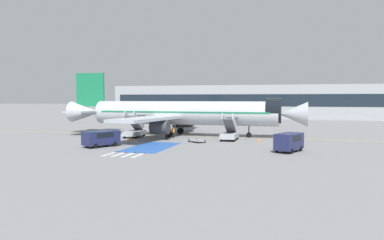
% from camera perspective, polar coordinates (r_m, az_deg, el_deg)
% --- Properties ---
extents(ground_plane, '(600.00, 600.00, 0.00)m').
position_cam_1_polar(ground_plane, '(63.77, -2.27, -2.38)').
color(ground_plane, slate).
extents(apron_leadline_yellow, '(75.28, 0.77, 0.01)m').
position_cam_1_polar(apron_leadline_yellow, '(63.34, -1.23, -2.42)').
color(apron_leadline_yellow, gold).
rests_on(apron_leadline_yellow, ground_plane).
extents(apron_stand_patch_blue, '(5.13, 10.80, 0.01)m').
position_cam_1_polar(apron_stand_patch_blue, '(49.06, -6.26, -4.13)').
color(apron_stand_patch_blue, '#2856A8').
rests_on(apron_stand_patch_blue, ground_plane).
extents(apron_walkway_bar_0, '(0.44, 3.60, 0.01)m').
position_cam_1_polar(apron_walkway_bar_0, '(43.93, -12.45, -5.06)').
color(apron_walkway_bar_0, silver).
rests_on(apron_walkway_bar_0, ground_plane).
extents(apron_walkway_bar_1, '(0.44, 3.60, 0.01)m').
position_cam_1_polar(apron_walkway_bar_1, '(43.39, -11.04, -5.15)').
color(apron_walkway_bar_1, silver).
rests_on(apron_walkway_bar_1, ground_plane).
extents(apron_walkway_bar_2, '(0.44, 3.60, 0.01)m').
position_cam_1_polar(apron_walkway_bar_2, '(42.87, -9.60, -5.24)').
color(apron_walkway_bar_2, silver).
rests_on(apron_walkway_bar_2, ground_plane).
extents(apron_walkway_bar_3, '(0.44, 3.60, 0.01)m').
position_cam_1_polar(apron_walkway_bar_3, '(42.39, -8.12, -5.32)').
color(apron_walkway_bar_3, silver).
rests_on(apron_walkway_bar_3, ground_plane).
extents(airliner, '(41.59, 32.30, 10.88)m').
position_cam_1_polar(airliner, '(63.26, -1.77, 1.07)').
color(airliner, '#B7BCC4').
rests_on(airliner, ground_plane).
extents(boarding_stairs_forward, '(2.24, 5.24, 4.20)m').
position_cam_1_polar(boarding_stairs_forward, '(56.88, 5.76, -2.07)').
color(boarding_stairs_forward, '#ADB2BA').
rests_on(boarding_stairs_forward, ground_plane).
extents(boarding_stairs_aft, '(2.24, 5.24, 4.39)m').
position_cam_1_polar(boarding_stairs_aft, '(61.50, -8.75, -1.66)').
color(boarding_stairs_aft, '#ADB2BA').
rests_on(boarding_stairs_aft, ground_plane).
extents(fuel_tanker, '(3.03, 9.21, 3.42)m').
position_cam_1_polar(fuel_tanker, '(84.91, -1.52, 0.22)').
color(fuel_tanker, '#38383D').
rests_on(fuel_tanker, ground_plane).
extents(service_van_0, '(4.04, 5.07, 2.07)m').
position_cam_1_polar(service_van_0, '(50.40, -13.68, -2.58)').
color(service_van_0, '#1E234C').
rests_on(service_van_0, ground_plane).
extents(service_van_1, '(3.51, 4.72, 2.21)m').
position_cam_1_polar(service_van_1, '(45.83, 14.56, -3.09)').
color(service_van_1, '#1E234C').
rests_on(service_van_1, ground_plane).
extents(baggage_cart, '(2.97, 2.79, 0.87)m').
position_cam_1_polar(baggage_cart, '(53.99, 0.75, -3.15)').
color(baggage_cart, gray).
rests_on(baggage_cart, ground_plane).
extents(ground_crew_0, '(0.47, 0.46, 1.77)m').
position_cam_1_polar(ground_crew_0, '(59.80, -2.88, -1.78)').
color(ground_crew_0, black).
rests_on(ground_crew_0, ground_plane).
extents(ground_crew_1, '(0.44, 0.48, 1.72)m').
position_cam_1_polar(ground_crew_1, '(58.85, -3.93, -1.90)').
color(ground_crew_1, black).
rests_on(ground_crew_1, ground_plane).
extents(traffic_cone_0, '(0.55, 0.55, 0.61)m').
position_cam_1_polar(traffic_cone_0, '(56.96, -9.46, -2.80)').
color(traffic_cone_0, orange).
rests_on(traffic_cone_0, ground_plane).
extents(traffic_cone_1, '(0.47, 0.47, 0.52)m').
position_cam_1_polar(traffic_cone_1, '(55.19, 10.17, -3.06)').
color(traffic_cone_1, orange).
rests_on(traffic_cone_1, ground_plane).
extents(terminal_building, '(92.26, 12.10, 10.42)m').
position_cam_1_polar(terminal_building, '(122.12, 9.45, 2.77)').
color(terminal_building, '#9EA3A8').
rests_on(terminal_building, ground_plane).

